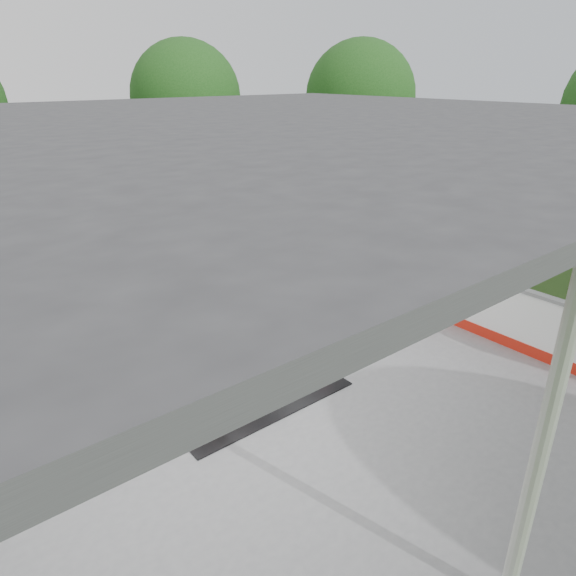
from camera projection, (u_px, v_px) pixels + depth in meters
ground at (231, 386)px, 8.20m from camera, size 100.00×100.00×0.00m
concrete_slab at (231, 385)px, 8.19m from camera, size 12.00×10.00×0.05m
pavilion_structure at (218, 128)px, 6.66m from camera, size 12.60×10.60×4.05m
dasher_board at (417, 283)px, 10.63m from camera, size 0.16×8.00×1.15m
tree_belt at (204, 134)px, 7.55m from camera, size 28.00×28.00×5.80m
rubber_mat at (233, 379)px, 8.29m from camera, size 2.79×2.61×0.02m
horse at (231, 331)px, 7.95m from camera, size 2.23×1.59×1.72m
handler at (326, 287)px, 9.77m from camera, size 0.57×0.68×1.59m
wash_bucket at (382, 319)px, 9.92m from camera, size 0.35×0.35×0.32m
soap_bottle_a at (371, 338)px, 9.30m from camera, size 0.15×0.15×0.28m
soap_bottle_b at (416, 328)px, 9.75m from camera, size 0.12×0.12×0.19m
hose_coil at (338, 312)px, 10.60m from camera, size 2.35×1.15×0.02m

